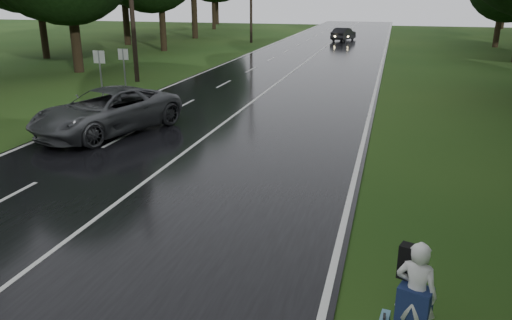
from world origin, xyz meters
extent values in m
plane|color=#244113|center=(0.00, 0.00, 0.00)|extent=(160.00, 160.00, 0.00)
cube|color=black|center=(0.00, 20.00, 0.02)|extent=(12.00, 140.00, 0.04)
cube|color=silver|center=(0.00, 20.00, 0.04)|extent=(0.12, 140.00, 0.01)
imported|color=#45484A|center=(-3.89, 8.66, 0.88)|extent=(4.59, 6.62, 1.68)
imported|color=black|center=(0.99, 50.27, 0.75)|extent=(2.52, 4.55, 1.42)
imported|color=silver|center=(7.22, -1.00, 0.88)|extent=(0.74, 0.60, 1.75)
cube|color=navy|center=(7.22, -1.00, 0.49)|extent=(0.57, 0.47, 0.98)
cube|color=black|center=(7.14, -0.76, 1.26)|extent=(0.44, 0.33, 0.56)
camera|label=1|loc=(6.59, -7.89, 5.22)|focal=34.85mm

